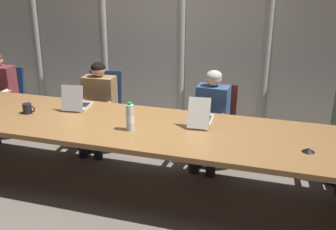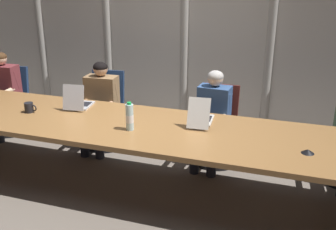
% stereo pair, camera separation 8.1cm
% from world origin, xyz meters
% --- Properties ---
extents(ground_plane, '(16.51, 16.51, 0.00)m').
position_xyz_m(ground_plane, '(0.00, 0.00, 0.00)').
color(ground_plane, '#6B6056').
extents(conference_table, '(5.15, 1.13, 0.73)m').
position_xyz_m(conference_table, '(0.00, 0.00, 0.61)').
color(conference_table, olive).
rests_on(conference_table, ground_plane).
extents(curtain_backdrop, '(8.25, 0.17, 2.63)m').
position_xyz_m(curtain_backdrop, '(-0.00, 2.18, 1.32)').
color(curtain_backdrop, beige).
rests_on(curtain_backdrop, ground_plane).
extents(laptop_left_mid, '(0.29, 0.39, 0.29)m').
position_xyz_m(laptop_left_mid, '(-0.70, 0.27, 0.78)').
color(laptop_left_mid, '#BCBCC1').
rests_on(laptop_left_mid, conference_table).
extents(laptop_center, '(0.25, 0.46, 0.30)m').
position_xyz_m(laptop_center, '(0.72, 0.24, 0.79)').
color(laptop_center, beige).
rests_on(laptop_center, conference_table).
extents(office_chair_left_end, '(0.60, 0.60, 0.90)m').
position_xyz_m(office_chair_left_end, '(-2.25, 0.96, 0.33)').
color(office_chair_left_end, navy).
rests_on(office_chair_left_end, ground_plane).
extents(office_chair_left_mid, '(0.60, 0.60, 0.95)m').
position_xyz_m(office_chair_left_mid, '(-0.74, 0.96, 0.35)').
color(office_chair_left_mid, navy).
rests_on(office_chair_left_mid, ground_plane).
extents(office_chair_center, '(0.60, 0.60, 0.89)m').
position_xyz_m(office_chair_center, '(0.75, 0.96, 0.33)').
color(office_chair_center, '#511E19').
rests_on(office_chair_center, ground_plane).
extents(person_left_mid, '(0.43, 0.56, 1.12)m').
position_xyz_m(person_left_mid, '(-0.72, 0.81, 0.63)').
color(person_left_mid, olive).
rests_on(person_left_mid, ground_plane).
extents(person_center, '(0.40, 0.56, 1.12)m').
position_xyz_m(person_center, '(0.71, 0.80, 0.63)').
color(person_center, '#335184').
rests_on(person_center, ground_plane).
extents(water_bottle_primary, '(0.08, 0.08, 0.28)m').
position_xyz_m(water_bottle_primary, '(0.11, -0.15, 0.86)').
color(water_bottle_primary, silver).
rests_on(water_bottle_primary, conference_table).
extents(coffee_mug_far, '(0.14, 0.10, 0.11)m').
position_xyz_m(coffee_mug_far, '(-1.12, -0.03, 0.78)').
color(coffee_mug_far, black).
rests_on(coffee_mug_far, conference_table).
extents(conference_mic_left_side, '(0.11, 0.11, 0.03)m').
position_xyz_m(conference_mic_left_side, '(1.74, -0.15, 0.75)').
color(conference_mic_left_side, black).
rests_on(conference_mic_left_side, conference_table).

